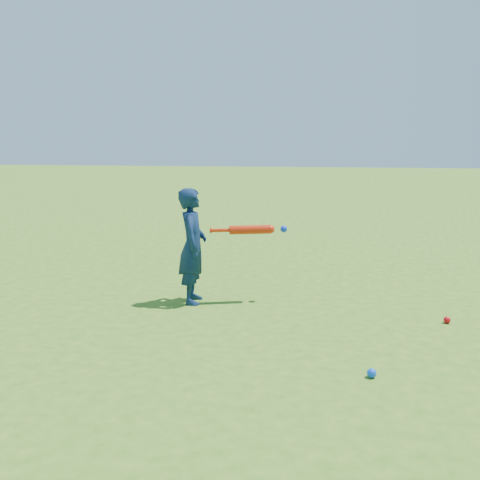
{
  "coord_description": "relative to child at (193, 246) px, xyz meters",
  "views": [
    {
      "loc": [
        1.57,
        -5.05,
        1.62
      ],
      "look_at": [
        0.39,
        0.38,
        0.66
      ],
      "focal_mm": 40.0,
      "sensor_mm": 36.0,
      "label": 1
    }
  ],
  "objects": [
    {
      "name": "child",
      "position": [
        0.0,
        0.0,
        0.0
      ],
      "size": [
        0.37,
        0.49,
        1.21
      ],
      "primitive_type": "imported",
      "rotation": [
        0.0,
        0.0,
        1.76
      ],
      "color": "#0E2041",
      "rests_on": "ground"
    },
    {
      "name": "ground_ball_blue",
      "position": [
        1.81,
        -1.55,
        -0.57
      ],
      "size": [
        0.07,
        0.07,
        0.07
      ],
      "primitive_type": "sphere",
      "color": "blue",
      "rests_on": "ground"
    },
    {
      "name": "ground",
      "position": [
        0.08,
        -0.21,
        -0.61
      ],
      "size": [
        80.0,
        80.0,
        0.0
      ],
      "primitive_type": "plane",
      "color": "#3C6D1A",
      "rests_on": "ground"
    },
    {
      "name": "ground_ball_red",
      "position": [
        2.52,
        -0.17,
        -0.57
      ],
      "size": [
        0.06,
        0.06,
        0.06
      ],
      "primitive_type": "sphere",
      "color": "red",
      "rests_on": "ground"
    },
    {
      "name": "bat_swing",
      "position": [
        0.61,
        0.17,
        0.17
      ],
      "size": [
        0.78,
        0.33,
        0.09
      ],
      "rotation": [
        0.0,
        0.0,
        0.35
      ],
      "color": "red",
      "rests_on": "ground"
    }
  ]
}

